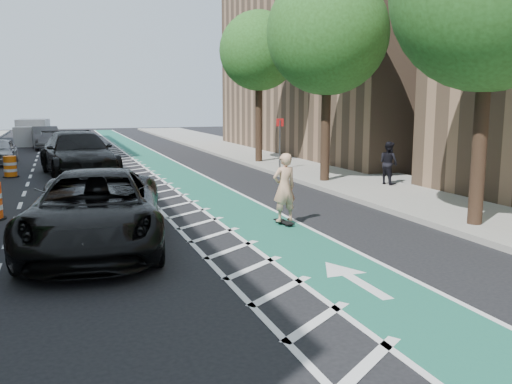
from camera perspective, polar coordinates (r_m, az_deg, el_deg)
name	(u,v)px	position (r m, az deg, el deg)	size (l,w,h in m)	color
ground	(164,257)	(11.62, -9.70, -6.71)	(120.00, 120.00, 0.00)	black
bike_lane	(193,183)	(21.81, -6.70, 0.92)	(2.00, 90.00, 0.01)	#17514B
buffer_strip	(155,185)	(21.52, -10.59, 0.71)	(1.40, 90.00, 0.01)	silver
sidewalk_right	(337,174)	(24.11, 8.51, 1.86)	(5.00, 90.00, 0.15)	gray
curb_right	(286,177)	(23.05, 3.14, 1.62)	(0.12, 90.00, 0.16)	gray
building_right_far	(377,2)	(37.13, 12.61, 18.96)	(14.00, 22.00, 19.00)	#84664C
tree_r_c	(328,34)	(21.55, 7.62, 16.18)	(4.20, 4.20, 7.90)	#382619
tree_r_d	(256,52)	(28.85, 0.02, 14.52)	(4.20, 4.20, 7.90)	#382619
sign_post	(280,143)	(24.97, 2.53, 5.15)	(0.35, 0.08, 2.47)	#4C4C4C
skateboard	(284,222)	(14.34, 2.96, -3.15)	(0.31, 0.79, 0.10)	black
skateboarder	(284,187)	(14.17, 3.00, 0.48)	(0.66, 0.43, 1.80)	tan
suv_near	(96,210)	(12.47, -16.54, -1.83)	(2.83, 6.14, 1.71)	black
suv_far	(78,154)	(25.09, -18.23, 3.82)	(2.70, 6.65, 1.93)	black
car_grey	(46,138)	(40.75, -21.27, 5.36)	(1.64, 4.70, 1.55)	#56565B
pedestrian	(389,163)	(20.95, 13.79, 2.99)	(0.78, 0.61, 1.61)	black
box_truck	(33,133)	(44.97, -22.47, 5.75)	(2.53, 4.82, 1.93)	silver
barrel_b	(64,167)	(24.91, -19.57, 2.45)	(0.65, 0.65, 0.89)	#E7500C
barrel_c	(10,167)	(25.73, -24.45, 2.39)	(0.67, 0.67, 0.92)	orange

